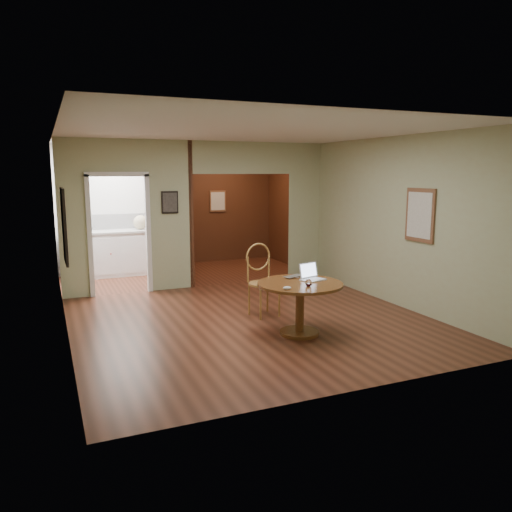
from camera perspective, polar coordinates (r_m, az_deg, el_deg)
name	(u,v)px	position (r m, az deg, el deg)	size (l,w,h in m)	color
floor	(254,322)	(7.25, -0.19, -7.56)	(5.00, 5.00, 0.00)	#411F12
room_shell	(169,217)	(9.78, -9.86, 4.45)	(5.20, 7.50, 5.00)	silver
dining_table	(300,296)	(6.61, 5.04, -4.60)	(1.13, 1.13, 0.70)	brown
chair	(262,276)	(7.48, 0.66, -2.25)	(0.52, 0.52, 1.09)	olive
open_laptop	(311,275)	(6.77, 6.28, -2.17)	(0.36, 0.34, 0.22)	silver
closed_laptop	(296,277)	(6.86, 4.60, -2.41)	(0.31, 0.20, 0.02)	silver
mouse	(287,288)	(6.16, 3.57, -3.67)	(0.10, 0.06, 0.04)	silver
wine_glass	(308,283)	(6.37, 6.01, -3.04)	(0.08, 0.08, 0.09)	white
pen	(310,285)	(6.42, 6.14, -3.33)	(0.01, 0.01, 0.13)	navy
kitchen_cabinet	(117,253)	(10.80, -15.65, 0.35)	(2.06, 0.60, 0.94)	white
grocery_bag	(141,222)	(10.80, -13.06, 3.77)	(0.30, 0.26, 0.30)	#C1B38D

